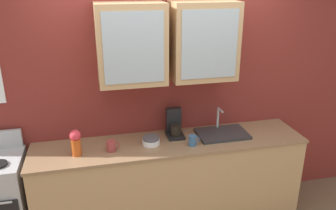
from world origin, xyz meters
TOP-DOWN VIEW (x-y plane):
  - back_wall_unit at (-0.01, 0.30)m, footprint 5.01×0.47m
  - counter at (0.00, 0.00)m, footprint 2.72×0.59m
  - sink_faucet at (0.56, 0.03)m, footprint 0.51×0.34m
  - bowl_stack at (-0.20, 0.00)m, footprint 0.17×0.17m
  - vase at (-0.90, -0.06)m, footprint 0.10×0.10m
  - cup_near_sink at (0.19, -0.12)m, footprint 0.12×0.08m
  - cup_near_bowls at (-0.59, -0.06)m, footprint 0.13×0.09m
  - coffee_maker at (0.07, 0.13)m, footprint 0.17×0.20m

SIDE VIEW (x-z plane):
  - counter at x=0.00m, z-range 0.00..0.92m
  - sink_faucet at x=0.56m, z-range 0.81..1.07m
  - bowl_stack at x=-0.20m, z-range 0.92..0.99m
  - cup_near_sink at x=0.19m, z-range 0.92..1.02m
  - cup_near_bowls at x=-0.59m, z-range 0.92..1.02m
  - coffee_maker at x=0.07m, z-range 0.88..1.17m
  - vase at x=-0.90m, z-range 0.93..1.18m
  - back_wall_unit at x=-0.01m, z-range 0.10..2.85m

